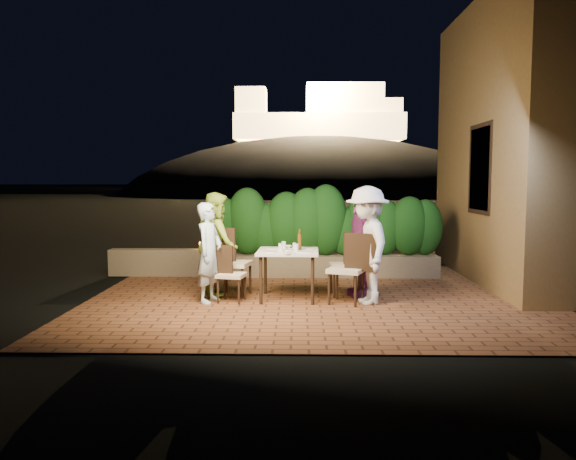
{
  "coord_description": "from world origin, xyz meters",
  "views": [
    {
      "loc": [
        -0.3,
        -8.22,
        1.82
      ],
      "look_at": [
        -0.47,
        0.32,
        1.05
      ],
      "focal_mm": 35.0,
      "sensor_mm": 36.0,
      "label": 1
    }
  ],
  "objects_px": {
    "chair_left_back": "(234,262)",
    "diner_purple": "(362,242)",
    "beer_bottle": "(300,240)",
    "diner_green": "(217,243)",
    "dining_table": "(288,275)",
    "chair_left_front": "(232,274)",
    "bowl": "(287,247)",
    "parapet_lamp": "(202,246)",
    "diner_blue": "(209,253)",
    "diner_white": "(367,245)",
    "chair_right_back": "(345,264)",
    "chair_right_front": "(346,268)"
  },
  "relations": [
    {
      "from": "chair_left_back",
      "to": "diner_purple",
      "type": "relative_size",
      "value": 0.62
    },
    {
      "from": "bowl",
      "to": "chair_right_front",
      "type": "relative_size",
      "value": 0.15
    },
    {
      "from": "dining_table",
      "to": "parapet_lamp",
      "type": "bearing_deg",
      "value": 128.79
    },
    {
      "from": "chair_right_back",
      "to": "diner_white",
      "type": "height_order",
      "value": "diner_white"
    },
    {
      "from": "chair_left_front",
      "to": "chair_left_back",
      "type": "distance_m",
      "value": 0.47
    },
    {
      "from": "chair_left_front",
      "to": "diner_blue",
      "type": "relative_size",
      "value": 0.57
    },
    {
      "from": "dining_table",
      "to": "diner_blue",
      "type": "height_order",
      "value": "diner_blue"
    },
    {
      "from": "dining_table",
      "to": "chair_left_front",
      "type": "distance_m",
      "value": 0.86
    },
    {
      "from": "bowl",
      "to": "chair_right_back",
      "type": "relative_size",
      "value": 0.16
    },
    {
      "from": "chair_left_front",
      "to": "diner_green",
      "type": "distance_m",
      "value": 0.73
    },
    {
      "from": "diner_blue",
      "to": "parapet_lamp",
      "type": "height_order",
      "value": "diner_blue"
    },
    {
      "from": "chair_right_back",
      "to": "parapet_lamp",
      "type": "distance_m",
      "value": 3.14
    },
    {
      "from": "chair_left_front",
      "to": "diner_green",
      "type": "bearing_deg",
      "value": 128.6
    },
    {
      "from": "beer_bottle",
      "to": "chair_right_front",
      "type": "relative_size",
      "value": 0.31
    },
    {
      "from": "dining_table",
      "to": "beer_bottle",
      "type": "relative_size",
      "value": 2.86
    },
    {
      "from": "beer_bottle",
      "to": "diner_green",
      "type": "bearing_deg",
      "value": 167.05
    },
    {
      "from": "chair_left_front",
      "to": "diner_white",
      "type": "distance_m",
      "value": 2.05
    },
    {
      "from": "chair_left_front",
      "to": "diner_blue",
      "type": "height_order",
      "value": "diner_blue"
    },
    {
      "from": "parapet_lamp",
      "to": "bowl",
      "type": "bearing_deg",
      "value": -47.19
    },
    {
      "from": "diner_white",
      "to": "parapet_lamp",
      "type": "bearing_deg",
      "value": -139.68
    },
    {
      "from": "chair_left_back",
      "to": "beer_bottle",
      "type": "bearing_deg",
      "value": 0.43
    },
    {
      "from": "diner_blue",
      "to": "diner_white",
      "type": "bearing_deg",
      "value": -73.76
    },
    {
      "from": "chair_left_front",
      "to": "parapet_lamp",
      "type": "height_order",
      "value": "chair_left_front"
    },
    {
      "from": "diner_green",
      "to": "chair_left_front",
      "type": "bearing_deg",
      "value": -168.11
    },
    {
      "from": "diner_purple",
      "to": "diner_blue",
      "type": "bearing_deg",
      "value": -90.7
    },
    {
      "from": "dining_table",
      "to": "diner_green",
      "type": "relative_size",
      "value": 0.56
    },
    {
      "from": "diner_green",
      "to": "diner_white",
      "type": "distance_m",
      "value": 2.37
    },
    {
      "from": "dining_table",
      "to": "diner_purple",
      "type": "bearing_deg",
      "value": 12.83
    },
    {
      "from": "bowl",
      "to": "chair_left_back",
      "type": "relative_size",
      "value": 0.15
    },
    {
      "from": "diner_green",
      "to": "parapet_lamp",
      "type": "bearing_deg",
      "value": 1.78
    },
    {
      "from": "chair_right_front",
      "to": "chair_right_back",
      "type": "xyz_separation_m",
      "value": [
        0.02,
        0.52,
        -0.02
      ]
    },
    {
      "from": "dining_table",
      "to": "chair_right_back",
      "type": "height_order",
      "value": "chair_right_back"
    },
    {
      "from": "diner_green",
      "to": "diner_purple",
      "type": "xyz_separation_m",
      "value": [
        2.27,
        -0.08,
        0.04
      ]
    },
    {
      "from": "chair_left_front",
      "to": "chair_right_back",
      "type": "height_order",
      "value": "chair_right_back"
    },
    {
      "from": "bowl",
      "to": "chair_left_back",
      "type": "xyz_separation_m",
      "value": [
        -0.83,
        -0.04,
        -0.24
      ]
    },
    {
      "from": "chair_left_front",
      "to": "chair_left_back",
      "type": "relative_size",
      "value": 0.79
    },
    {
      "from": "bowl",
      "to": "beer_bottle",
      "type": "bearing_deg",
      "value": -51.69
    },
    {
      "from": "diner_white",
      "to": "bowl",
      "type": "bearing_deg",
      "value": -125.72
    },
    {
      "from": "chair_left_front",
      "to": "parapet_lamp",
      "type": "xyz_separation_m",
      "value": [
        -0.84,
        2.29,
        0.15
      ]
    },
    {
      "from": "diner_blue",
      "to": "diner_white",
      "type": "height_order",
      "value": "diner_white"
    },
    {
      "from": "bowl",
      "to": "chair_left_back",
      "type": "height_order",
      "value": "chair_left_back"
    },
    {
      "from": "diner_green",
      "to": "diner_white",
      "type": "bearing_deg",
      "value": -120.89
    },
    {
      "from": "parapet_lamp",
      "to": "chair_left_back",
      "type": "bearing_deg",
      "value": -65.74
    },
    {
      "from": "chair_right_front",
      "to": "diner_white",
      "type": "relative_size",
      "value": 0.6
    },
    {
      "from": "beer_bottle",
      "to": "chair_left_back",
      "type": "relative_size",
      "value": 0.3
    },
    {
      "from": "diner_green",
      "to": "parapet_lamp",
      "type": "distance_m",
      "value": 1.84
    },
    {
      "from": "chair_left_back",
      "to": "diner_purple",
      "type": "distance_m",
      "value": 2.02
    },
    {
      "from": "chair_right_front",
      "to": "beer_bottle",
      "type": "bearing_deg",
      "value": -3.61
    },
    {
      "from": "chair_left_front",
      "to": "chair_right_front",
      "type": "distance_m",
      "value": 1.7
    },
    {
      "from": "diner_blue",
      "to": "bowl",
      "type": "bearing_deg",
      "value": -47.65
    }
  ]
}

